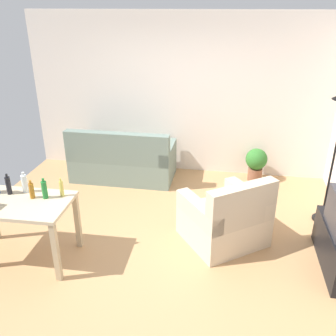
{
  "coord_description": "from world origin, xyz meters",
  "views": [
    {
      "loc": [
        0.87,
        -3.95,
        2.78
      ],
      "look_at": [
        0.1,
        0.5,
        0.75
      ],
      "focal_mm": 39.19,
      "sensor_mm": 36.0,
      "label": 1
    }
  ],
  "objects_px": {
    "bottle_green": "(45,190)",
    "bottle_dark": "(8,185)",
    "desk": "(17,210)",
    "bottle_squat": "(61,188)",
    "potted_plant": "(256,162)",
    "armchair": "(226,220)",
    "bottle_amber": "(32,190)",
    "couch": "(123,162)",
    "bottle_clear": "(25,183)"
  },
  "relations": [
    {
      "from": "armchair",
      "to": "bottle_dark",
      "type": "height_order",
      "value": "bottle_dark"
    },
    {
      "from": "bottle_green",
      "to": "bottle_dark",
      "type": "bearing_deg",
      "value": 177.02
    },
    {
      "from": "desk",
      "to": "bottle_clear",
      "type": "xyz_separation_m",
      "value": [
        -0.0,
        0.23,
        0.22
      ]
    },
    {
      "from": "desk",
      "to": "bottle_squat",
      "type": "bearing_deg",
      "value": 23.86
    },
    {
      "from": "desk",
      "to": "bottle_dark",
      "type": "relative_size",
      "value": 4.77
    },
    {
      "from": "bottle_dark",
      "to": "bottle_amber",
      "type": "bearing_deg",
      "value": -8.43
    },
    {
      "from": "bottle_squat",
      "to": "potted_plant",
      "type": "bearing_deg",
      "value": 45.8
    },
    {
      "from": "armchair",
      "to": "bottle_green",
      "type": "relative_size",
      "value": 4.94
    },
    {
      "from": "bottle_dark",
      "to": "bottle_squat",
      "type": "xyz_separation_m",
      "value": [
        0.62,
        0.06,
        -0.01
      ]
    },
    {
      "from": "armchair",
      "to": "bottle_amber",
      "type": "xyz_separation_m",
      "value": [
        -2.19,
        -0.62,
        0.53
      ]
    },
    {
      "from": "potted_plant",
      "to": "bottle_squat",
      "type": "distance_m",
      "value": 3.38
    },
    {
      "from": "couch",
      "to": "bottle_amber",
      "type": "relative_size",
      "value": 7.72
    },
    {
      "from": "bottle_dark",
      "to": "bottle_green",
      "type": "xyz_separation_m",
      "value": [
        0.46,
        -0.02,
        -0.0
      ]
    },
    {
      "from": "bottle_amber",
      "to": "bottle_squat",
      "type": "relative_size",
      "value": 0.98
    },
    {
      "from": "armchair",
      "to": "bottle_clear",
      "type": "relative_size",
      "value": 4.8
    },
    {
      "from": "couch",
      "to": "bottle_clear",
      "type": "bearing_deg",
      "value": 75.13
    },
    {
      "from": "desk",
      "to": "bottle_green",
      "type": "xyz_separation_m",
      "value": [
        0.29,
        0.13,
        0.22
      ]
    },
    {
      "from": "bottle_dark",
      "to": "desk",
      "type": "bearing_deg",
      "value": -43.69
    },
    {
      "from": "armchair",
      "to": "bottle_dark",
      "type": "distance_m",
      "value": 2.62
    },
    {
      "from": "bottle_amber",
      "to": "couch",
      "type": "bearing_deg",
      "value": 79.64
    },
    {
      "from": "couch",
      "to": "bottle_green",
      "type": "relative_size",
      "value": 6.91
    },
    {
      "from": "bottle_clear",
      "to": "bottle_amber",
      "type": "distance_m",
      "value": 0.19
    },
    {
      "from": "potted_plant",
      "to": "bottle_green",
      "type": "bearing_deg",
      "value": -135.21
    },
    {
      "from": "potted_plant",
      "to": "armchair",
      "type": "distance_m",
      "value": 1.94
    },
    {
      "from": "bottle_squat",
      "to": "bottle_green",
      "type": "bearing_deg",
      "value": -154.02
    },
    {
      "from": "desk",
      "to": "bottle_dark",
      "type": "xyz_separation_m",
      "value": [
        -0.17,
        0.16,
        0.22
      ]
    },
    {
      "from": "bottle_dark",
      "to": "bottle_green",
      "type": "height_order",
      "value": "bottle_dark"
    },
    {
      "from": "bottle_dark",
      "to": "bottle_clear",
      "type": "height_order",
      "value": "same"
    },
    {
      "from": "bottle_green",
      "to": "bottle_squat",
      "type": "xyz_separation_m",
      "value": [
        0.17,
        0.08,
        -0.01
      ]
    },
    {
      "from": "couch",
      "to": "bottle_dark",
      "type": "bearing_deg",
      "value": 71.65
    },
    {
      "from": "potted_plant",
      "to": "bottle_amber",
      "type": "bearing_deg",
      "value": -136.59
    },
    {
      "from": "armchair",
      "to": "bottle_dark",
      "type": "bearing_deg",
      "value": -23.51
    },
    {
      "from": "couch",
      "to": "bottle_squat",
      "type": "height_order",
      "value": "bottle_squat"
    },
    {
      "from": "desk",
      "to": "bottle_dark",
      "type": "distance_m",
      "value": 0.32
    },
    {
      "from": "desk",
      "to": "bottle_amber",
      "type": "height_order",
      "value": "bottle_amber"
    },
    {
      "from": "bottle_dark",
      "to": "bottle_amber",
      "type": "relative_size",
      "value": 1.15
    },
    {
      "from": "couch",
      "to": "bottle_squat",
      "type": "relative_size",
      "value": 7.58
    },
    {
      "from": "bottle_dark",
      "to": "armchair",
      "type": "bearing_deg",
      "value": 12.89
    },
    {
      "from": "bottle_clear",
      "to": "bottle_amber",
      "type": "xyz_separation_m",
      "value": [
        0.15,
        -0.12,
        -0.02
      ]
    },
    {
      "from": "armchair",
      "to": "couch",
      "type": "bearing_deg",
      "value": -77.63
    },
    {
      "from": "bottle_clear",
      "to": "bottle_squat",
      "type": "distance_m",
      "value": 0.46
    },
    {
      "from": "couch",
      "to": "bottle_clear",
      "type": "xyz_separation_m",
      "value": [
        -0.55,
        -2.07,
        0.56
      ]
    },
    {
      "from": "bottle_amber",
      "to": "bottle_green",
      "type": "distance_m",
      "value": 0.15
    },
    {
      "from": "potted_plant",
      "to": "bottle_dark",
      "type": "height_order",
      "value": "bottle_dark"
    },
    {
      "from": "bottle_amber",
      "to": "bottle_green",
      "type": "xyz_separation_m",
      "value": [
        0.15,
        0.02,
        0.01
      ]
    },
    {
      "from": "bottle_clear",
      "to": "bottle_squat",
      "type": "relative_size",
      "value": 1.13
    },
    {
      "from": "couch",
      "to": "bottle_dark",
      "type": "distance_m",
      "value": 2.33
    },
    {
      "from": "bottle_clear",
      "to": "potted_plant",
      "type": "bearing_deg",
      "value": 40.45
    },
    {
      "from": "desk",
      "to": "bottle_amber",
      "type": "xyz_separation_m",
      "value": [
        0.15,
        0.11,
        0.21
      ]
    },
    {
      "from": "desk",
      "to": "armchair",
      "type": "relative_size",
      "value": 0.99
    }
  ]
}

